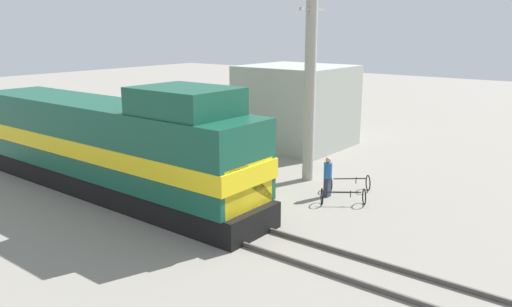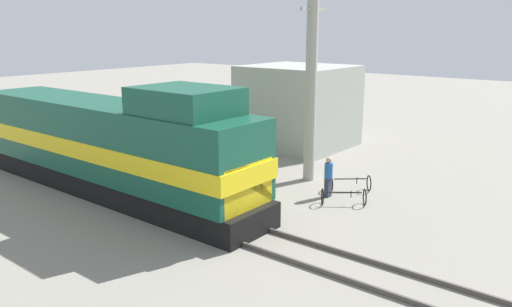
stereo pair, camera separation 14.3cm
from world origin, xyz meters
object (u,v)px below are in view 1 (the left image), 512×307
at_px(vendor_umbrella, 238,148).
at_px(billboard_sign, 207,105).
at_px(bicycle, 349,183).
at_px(locomotive, 113,147).
at_px(person_bystander, 328,175).
at_px(utility_pole, 310,85).
at_px(bicycle_spare, 343,196).

xyz_separation_m(vendor_umbrella, billboard_sign, (3.73, 5.30, 0.92)).
height_order(vendor_umbrella, bicycle, vendor_umbrella).
distance_m(locomotive, person_bystander, 8.88).
height_order(utility_pole, billboard_sign, utility_pole).
xyz_separation_m(billboard_sign, bicycle_spare, (-2.68, -9.81, -2.39)).
bearing_deg(billboard_sign, person_bystander, -104.03).
bearing_deg(billboard_sign, utility_pole, -95.30).
bearing_deg(utility_pole, bicycle_spare, -124.91).
bearing_deg(vendor_umbrella, bicycle_spare, -76.91).
height_order(utility_pole, vendor_umbrella, utility_pole).
relative_size(vendor_umbrella, bicycle, 1.19).
relative_size(billboard_sign, bicycle_spare, 2.08).
xyz_separation_m(billboard_sign, person_bystander, (-2.20, -8.82, -1.82)).
bearing_deg(billboard_sign, vendor_umbrella, -125.18).
distance_m(person_bystander, bicycle_spare, 1.24).
relative_size(billboard_sign, person_bystander, 2.18).
bearing_deg(locomotive, utility_pole, -37.54).
relative_size(billboard_sign, bicycle, 2.14).
relative_size(vendor_umbrella, bicycle_spare, 1.16).
height_order(locomotive, person_bystander, locomotive).
xyz_separation_m(billboard_sign, bicycle, (-0.98, -9.19, -2.38)).
xyz_separation_m(utility_pole, person_bystander, (-1.57, -1.94, -3.41)).
relative_size(bicycle, bicycle_spare, 0.97).
height_order(locomotive, bicycle, locomotive).
xyz_separation_m(vendor_umbrella, bicycle, (2.75, -3.90, -1.46)).
bearing_deg(locomotive, vendor_umbrella, -44.58).
relative_size(locomotive, bicycle_spare, 9.03).
height_order(locomotive, vendor_umbrella, locomotive).
bearing_deg(billboard_sign, locomotive, -167.03).
bearing_deg(utility_pole, vendor_umbrella, 152.88).
relative_size(vendor_umbrella, person_bystander, 1.22).
bearing_deg(locomotive, bicycle, -49.49).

